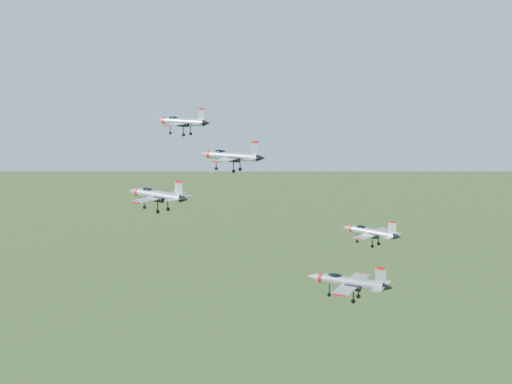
% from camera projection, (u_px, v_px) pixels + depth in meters
% --- Properties ---
extents(jet_lead, '(12.90, 10.66, 3.45)m').
position_uv_depth(jet_lead, '(182.00, 121.00, 135.91)').
color(jet_lead, silver).
extents(jet_left_high, '(12.32, 10.12, 3.31)m').
position_uv_depth(jet_left_high, '(230.00, 156.00, 115.15)').
color(jet_left_high, silver).
extents(jet_right_high, '(11.40, 9.53, 3.05)m').
position_uv_depth(jet_right_high, '(157.00, 195.00, 99.10)').
color(jet_right_high, silver).
extents(jet_left_low, '(10.55, 8.90, 2.84)m').
position_uv_depth(jet_left_low, '(370.00, 232.00, 110.88)').
color(jet_left_low, silver).
extents(jet_right_low, '(12.72, 10.45, 3.41)m').
position_uv_depth(jet_right_low, '(348.00, 281.00, 99.45)').
color(jet_right_low, silver).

